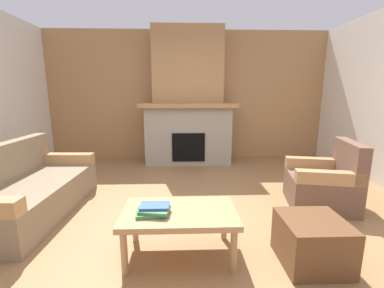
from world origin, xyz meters
name	(u,v)px	position (x,y,z in m)	size (l,w,h in m)	color
ground	(193,222)	(0.00, 0.00, 0.00)	(9.00, 9.00, 0.00)	olive
wall_back_wood_panel	(188,96)	(0.00, 3.00, 1.35)	(6.00, 0.12, 2.70)	#A87A4C
fireplace	(188,106)	(0.00, 2.62, 1.16)	(1.90, 0.82, 2.70)	gray
couch	(28,192)	(-1.95, 0.27, 0.29)	(0.90, 1.83, 0.85)	#847056
armchair	(324,184)	(1.70, 0.39, 0.29)	(0.90, 0.90, 0.85)	brown
coffee_table	(179,216)	(-0.14, -0.59, 0.38)	(1.00, 0.60, 0.43)	tan
ottoman	(312,241)	(0.98, -0.74, 0.20)	(0.52, 0.52, 0.40)	brown
book_stack_near_edge	(153,210)	(-0.37, -0.64, 0.47)	(0.30, 0.24, 0.08)	#3D7F4C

